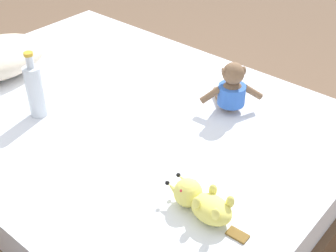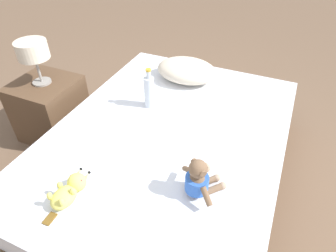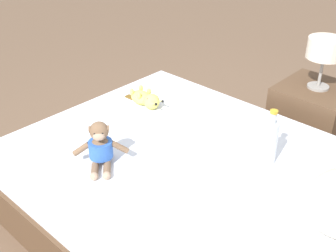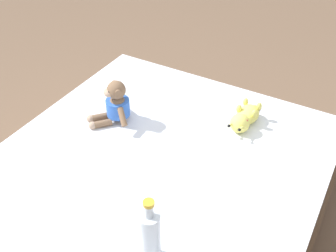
{
  "view_description": "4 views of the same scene",
  "coord_description": "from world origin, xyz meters",
  "px_view_note": "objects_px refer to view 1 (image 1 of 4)",
  "views": [
    {
      "loc": [
        -1.17,
        -1.32,
        1.57
      ],
      "look_at": [
        -0.01,
        -0.33,
        0.5
      ],
      "focal_mm": 49.29,
      "sensor_mm": 36.0,
      "label": 1
    },
    {
      "loc": [
        0.59,
        -1.35,
        1.68
      ],
      "look_at": [
        0.0,
        0.0,
        0.48
      ],
      "focal_mm": 31.21,
      "sensor_mm": 36.0,
      "label": 2
    },
    {
      "loc": [
        1.4,
        1.07,
        1.7
      ],
      "look_at": [
        -0.03,
        -0.27,
        0.54
      ],
      "focal_mm": 45.21,
      "sensor_mm": 36.0,
      "label": 3
    },
    {
      "loc": [
        -0.72,
        0.93,
        1.72
      ],
      "look_at": [
        0.0,
        -0.34,
        0.56
      ],
      "focal_mm": 42.72,
      "sensor_mm": 36.0,
      "label": 4
    }
  ],
  "objects_px": {
    "bed": "(118,148)",
    "plush_monkey": "(231,90)",
    "plush_yellow_creature": "(201,202)",
    "glass_bottle": "(35,90)"
  },
  "relations": [
    {
      "from": "plush_yellow_creature",
      "to": "glass_bottle",
      "type": "height_order",
      "value": "glass_bottle"
    },
    {
      "from": "bed",
      "to": "plush_yellow_creature",
      "type": "relative_size",
      "value": 6.31
    },
    {
      "from": "bed",
      "to": "plush_yellow_creature",
      "type": "distance_m",
      "value": 0.77
    },
    {
      "from": "bed",
      "to": "plush_monkey",
      "type": "distance_m",
      "value": 0.61
    },
    {
      "from": "plush_monkey",
      "to": "glass_bottle",
      "type": "relative_size",
      "value": 0.85
    },
    {
      "from": "bed",
      "to": "plush_monkey",
      "type": "bearing_deg",
      "value": -48.75
    },
    {
      "from": "plush_monkey",
      "to": "plush_yellow_creature",
      "type": "height_order",
      "value": "plush_monkey"
    },
    {
      "from": "bed",
      "to": "glass_bottle",
      "type": "bearing_deg",
      "value": 137.61
    },
    {
      "from": "bed",
      "to": "glass_bottle",
      "type": "distance_m",
      "value": 0.48
    },
    {
      "from": "plush_yellow_creature",
      "to": "glass_bottle",
      "type": "xyz_separation_m",
      "value": [
        0.01,
        0.9,
        0.08
      ]
    }
  ]
}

